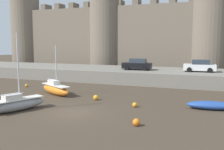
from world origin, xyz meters
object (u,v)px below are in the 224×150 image
Objects in this scene: mooring_buoy_near_shore at (96,98)px; car_quay_east at (137,64)px; car_quay_centre_east at (200,66)px; sailboat_foreground_centre at (55,89)px; rowboat_foreground_left at (211,105)px; mooring_buoy_mid_mud at (26,86)px; sailboat_midflat_centre at (16,104)px; mooring_buoy_off_centre at (136,122)px; mooring_buoy_near_channel at (135,105)px.

car_quay_east is at bearing 87.99° from mooring_buoy_near_shore.
sailboat_foreground_centre is at bearing -137.82° from car_quay_centre_east.
car_quay_centre_east is at bearing 96.59° from rowboat_foreground_left.
sailboat_midflat_centre is at bearing -54.78° from mooring_buoy_mid_mud.
mooring_buoy_mid_mud is at bearing 125.22° from sailboat_midflat_centre.
rowboat_foreground_left is 7.93m from mooring_buoy_off_centre.
mooring_buoy_mid_mud is 19.82m from mooring_buoy_off_centre.
sailboat_foreground_centre is 6.71m from mooring_buoy_mid_mud.
mooring_buoy_off_centre is at bearing -1.71° from sailboat_midflat_centre.
sailboat_midflat_centre is 16.03m from rowboat_foreground_left.
car_quay_centre_east reaches higher than rowboat_foreground_left.
car_quay_centre_east is at bearing 42.18° from sailboat_foreground_centre.
sailboat_midflat_centre is 1.51× the size of car_quay_east.
sailboat_midflat_centre is 19.89m from car_quay_east.
rowboat_foreground_left is 6.35m from mooring_buoy_near_channel.
rowboat_foreground_left is 15.67m from sailboat_foreground_centre.
sailboat_midflat_centre reaches higher than mooring_buoy_mid_mud.
sailboat_midflat_centre is at bearing -83.25° from sailboat_foreground_centre.
sailboat_midflat_centre reaches higher than car_quay_east.
car_quay_centre_east is (8.90, 13.71, 2.22)m from mooring_buoy_near_shore.
car_quay_east is at bearing 65.27° from sailboat_foreground_centre.
sailboat_foreground_centre is 12.54× the size of mooring_buoy_near_channel.
car_quay_east is (0.46, 13.21, 2.22)m from mooring_buoy_near_shore.
rowboat_foreground_left reaches higher than mooring_buoy_near_channel.
mooring_buoy_mid_mud is 15.21m from car_quay_east.
rowboat_foreground_left is at bearing -9.56° from mooring_buoy_mid_mud.
car_quay_east reaches higher than mooring_buoy_near_channel.
sailboat_foreground_centre is 5.28m from mooring_buoy_near_shore.
car_quay_centre_east reaches higher than mooring_buoy_near_shore.
sailboat_midflat_centre is 23.82m from car_quay_centre_east.
sailboat_midflat_centre reaches higher than mooring_buoy_near_channel.
sailboat_midflat_centre is 10.17m from mooring_buoy_off_centre.
car_quay_centre_east is (13.25, 19.71, 1.88)m from sailboat_midflat_centre.
mooring_buoy_off_centre is 0.12× the size of car_quay_centre_east.
sailboat_foreground_centre is 1.26× the size of car_quay_east.
sailboat_midflat_centre is 7.00m from sailboat_foreground_centre.
car_quay_centre_east reaches higher than mooring_buoy_near_channel.
sailboat_foreground_centre is at bearing 169.49° from mooring_buoy_near_shore.
sailboat_foreground_centre is at bearing 165.99° from mooring_buoy_near_channel.
car_quay_east reaches higher than mooring_buoy_off_centre.
mooring_buoy_mid_mud is (-6.08, 2.82, -0.44)m from sailboat_foreground_centre.
rowboat_foreground_left is at bearing 0.66° from mooring_buoy_near_shore.
mooring_buoy_mid_mud is 0.09× the size of car_quay_east.
mooring_buoy_off_centre is at bearing -74.67° from car_quay_east.
rowboat_foreground_left is at bearing -52.61° from car_quay_east.
car_quay_centre_east is at bearing 73.12° from mooring_buoy_near_channel.
mooring_buoy_near_channel is 0.10× the size of car_quay_centre_east.
rowboat_foreground_left is at bearing 54.04° from mooring_buoy_off_centre.
sailboat_midflat_centre is 9.81m from mooring_buoy_near_channel.
car_quay_centre_east is at bearing 3.42° from car_quay_east.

